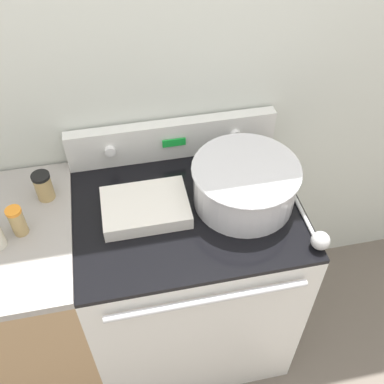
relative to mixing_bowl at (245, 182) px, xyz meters
name	(u,v)px	position (x,y,z in m)	size (l,w,h in m)	color
kitchen_wall	(167,72)	(-0.20, 0.35, 0.25)	(8.00, 0.05, 2.50)	silver
stove_range	(188,278)	(-0.20, 0.00, -0.54)	(0.81, 0.66, 0.91)	silver
control_panel	(173,139)	(-0.20, 0.29, -0.01)	(0.81, 0.07, 0.16)	silver
side_counter	(15,308)	(-0.92, 0.00, -0.54)	(0.62, 0.63, 0.92)	tan
mixing_bowl	(245,182)	(0.00, 0.00, 0.00)	(0.38, 0.38, 0.16)	silver
casserole_dish	(145,207)	(-0.35, 0.01, -0.06)	(0.30, 0.21, 0.05)	silver
ladle	(318,237)	(0.19, -0.24, -0.06)	(0.06, 0.26, 0.06)	#B7B7B7
spice_jar_black_cap	(44,186)	(-0.69, 0.15, -0.02)	(0.06, 0.06, 0.11)	tan
spice_jar_orange_cap	(17,221)	(-0.77, 0.00, -0.02)	(0.05, 0.05, 0.11)	tan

